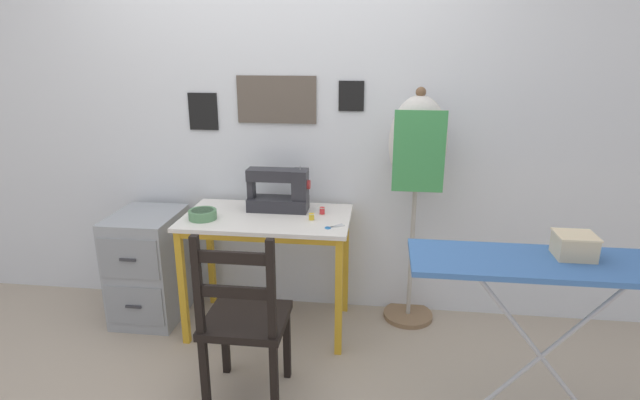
% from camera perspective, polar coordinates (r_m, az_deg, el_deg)
% --- Properties ---
extents(ground_plane, '(14.00, 14.00, 0.00)m').
position_cam_1_polar(ground_plane, '(3.09, -6.90, -16.77)').
color(ground_plane, tan).
extents(wall_back, '(10.00, 0.07, 2.55)m').
position_cam_1_polar(wall_back, '(3.22, -4.97, 9.19)').
color(wall_back, silver).
rests_on(wall_back, ground_plane).
extents(sewing_table, '(1.00, 0.58, 0.75)m').
position_cam_1_polar(sewing_table, '(3.03, -6.10, -3.65)').
color(sewing_table, silver).
rests_on(sewing_table, ground_plane).
extents(sewing_machine, '(0.39, 0.15, 0.28)m').
position_cam_1_polar(sewing_machine, '(3.06, -4.47, 1.01)').
color(sewing_machine, '#28282D').
rests_on(sewing_machine, sewing_table).
extents(fabric_bowl, '(0.16, 0.16, 0.05)m').
position_cam_1_polar(fabric_bowl, '(3.01, -13.27, -1.59)').
color(fabric_bowl, '#56895B').
rests_on(fabric_bowl, sewing_table).
extents(scissors, '(0.11, 0.09, 0.01)m').
position_cam_1_polar(scissors, '(2.80, 1.32, -3.12)').
color(scissors, silver).
rests_on(scissors, sewing_table).
extents(thread_spool_near_machine, '(0.04, 0.04, 0.04)m').
position_cam_1_polar(thread_spool_near_machine, '(2.91, -0.98, -1.94)').
color(thread_spool_near_machine, yellow).
rests_on(thread_spool_near_machine, sewing_table).
extents(thread_spool_mid_table, '(0.04, 0.04, 0.04)m').
position_cam_1_polar(thread_spool_mid_table, '(3.01, 0.25, -1.25)').
color(thread_spool_mid_table, red).
rests_on(thread_spool_mid_table, sewing_table).
extents(wooden_chair, '(0.40, 0.38, 0.93)m').
position_cam_1_polar(wooden_chair, '(2.53, -8.64, -13.58)').
color(wooden_chair, black).
rests_on(wooden_chair, ground_plane).
extents(filing_cabinet, '(0.40, 0.51, 0.71)m').
position_cam_1_polar(filing_cabinet, '(3.45, -18.91, -7.15)').
color(filing_cabinet, '#93999E').
rests_on(filing_cabinet, ground_plane).
extents(dress_form, '(0.35, 0.32, 1.50)m').
position_cam_1_polar(dress_form, '(3.05, 11.05, 5.06)').
color(dress_form, '#846647').
rests_on(dress_form, ground_plane).
extents(ironing_board, '(1.17, 0.35, 0.89)m').
position_cam_1_polar(ironing_board, '(2.28, 25.15, -7.42)').
color(ironing_board, '#3D6BAD').
rests_on(ironing_board, ground_plane).
extents(storage_box, '(0.16, 0.14, 0.10)m').
position_cam_1_polar(storage_box, '(2.32, 27.07, -4.66)').
color(storage_box, beige).
rests_on(storage_box, ironing_board).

